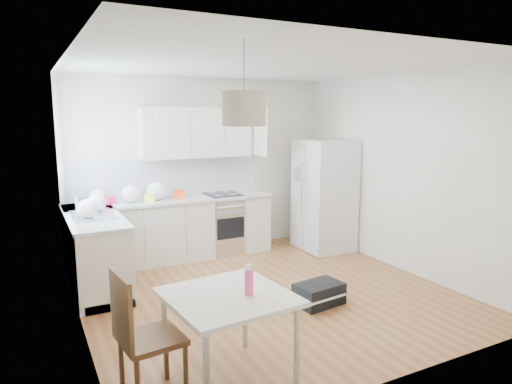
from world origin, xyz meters
The scene contains 29 objects.
floor centered at (0.00, 0.00, 0.00)m, with size 4.20×4.20×0.00m, color brown.
ceiling centered at (0.00, 0.00, 2.70)m, with size 4.20×4.20×0.00m, color white.
wall_back centered at (0.00, 2.10, 1.35)m, with size 4.20×4.20×0.00m, color beige.
wall_left centered at (-2.10, 0.00, 1.35)m, with size 4.20×4.20×0.00m, color beige.
wall_right centered at (2.10, 0.00, 1.35)m, with size 4.20×4.20×0.00m, color beige.
window_glassblock centered at (-2.09, 1.15, 1.75)m, with size 0.02×1.00×1.00m, color #BFE0F9.
cabinets_back centered at (-0.60, 1.80, 0.44)m, with size 3.00×0.60×0.88m, color beige.
cabinets_left centered at (-1.80, 1.20, 0.44)m, with size 0.60×1.80×0.88m, color beige.
counter_back centered at (-0.60, 1.80, 0.90)m, with size 3.02×0.64×0.04m, color #B3B6B8.
counter_left centered at (-1.80, 1.20, 0.90)m, with size 0.64×1.82×0.04m, color #B3B6B8.
backsplash_back centered at (-0.60, 2.09, 1.21)m, with size 3.00×0.01×0.58m, color white.
backsplash_left centered at (-2.09, 1.20, 1.21)m, with size 0.01×1.80×0.58m, color white.
upper_cabinets centered at (-0.15, 1.94, 1.88)m, with size 1.70×0.32×0.75m, color beige.
range_oven centered at (0.20, 1.80, 0.44)m, with size 0.50×0.61×0.88m, color silver, non-canonical shape.
sink centered at (-1.80, 1.15, 0.92)m, with size 0.50×0.80×0.16m, color silver, non-canonical shape.
refrigerator centered at (1.74, 1.25, 0.87)m, with size 0.84×0.87×1.75m, color silver, non-canonical shape.
dining_table centered at (-1.15, -1.48, 0.65)m, with size 1.01×1.01×0.73m.
dining_chair centered at (-1.76, -1.45, 0.51)m, with size 0.43×0.43×1.02m, color #482915, non-canonical shape.
drink_bottle centered at (-1.00, -1.56, 0.85)m, with size 0.07×0.07×0.25m, color #F54486.
gym_bag centered at (0.37, -0.57, 0.12)m, with size 0.53×0.35×0.25m, color black.
pendant_lamp centered at (-0.99, -1.44, 2.18)m, with size 0.34×0.34×0.26m, color beige.
grocery_bag_a centered at (-1.63, 1.91, 1.02)m, with size 0.23×0.19×0.21m, color white.
grocery_bag_b centered at (-1.20, 1.80, 1.04)m, with size 0.27×0.23×0.24m, color white.
grocery_bag_c centered at (-0.83, 1.81, 1.05)m, with size 0.30×0.25×0.27m, color white.
grocery_bag_d centered at (-1.72, 1.40, 1.03)m, with size 0.24×0.20×0.22m, color white.
grocery_bag_e centered at (-1.88, 1.04, 1.03)m, with size 0.25×0.21×0.22m, color white.
snack_orange centered at (-0.49, 1.81, 0.98)m, with size 0.18×0.11×0.12m, color red.
snack_yellow centered at (-0.94, 1.75, 0.97)m, with size 0.15×0.09×0.10m, color yellow.
snack_red centered at (-1.48, 1.81, 0.97)m, with size 0.14×0.09×0.10m, color #DB1B45.
Camera 1 is at (-2.52, -4.62, 2.13)m, focal length 32.00 mm.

